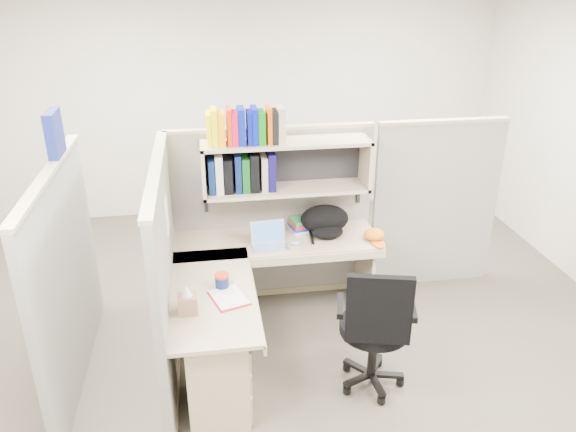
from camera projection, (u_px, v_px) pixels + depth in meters
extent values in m
plane|color=#3A352C|center=(287.00, 350.00, 4.57)|extent=(6.00, 6.00, 0.00)
plane|color=beige|center=(249.00, 104.00, 6.73)|extent=(6.00, 0.00, 6.00)
cube|color=slate|center=(272.00, 216.00, 5.06)|extent=(1.80, 0.06, 1.60)
cube|color=tan|center=(271.00, 128.00, 4.73)|extent=(1.80, 0.08, 0.03)
cube|color=slate|center=(166.00, 273.00, 4.12)|extent=(0.06, 1.80, 1.60)
cube|color=tan|center=(155.00, 168.00, 3.79)|extent=(0.08, 1.80, 0.03)
cube|color=slate|center=(67.00, 281.00, 4.02)|extent=(0.06, 1.80, 1.60)
cube|color=slate|center=(435.00, 206.00, 5.28)|extent=(1.20, 0.06, 1.60)
cube|color=navy|center=(54.00, 134.00, 3.93)|extent=(0.07, 0.27, 0.32)
cube|color=white|center=(167.00, 215.00, 4.10)|extent=(0.00, 0.21, 0.28)
cube|color=tan|center=(286.00, 142.00, 4.59)|extent=(1.40, 0.34, 0.03)
cube|color=tan|center=(286.00, 189.00, 4.76)|extent=(1.40, 0.34, 0.03)
cube|color=tan|center=(203.00, 170.00, 4.58)|extent=(0.03, 0.34, 0.44)
cube|color=tan|center=(366.00, 162.00, 4.77)|extent=(0.03, 0.34, 0.44)
cube|color=black|center=(283.00, 160.00, 4.82)|extent=(1.38, 0.01, 0.41)
cube|color=#FFEA05|center=(209.00, 129.00, 4.42)|extent=(0.03, 0.20, 0.26)
cube|color=#FFE905|center=(214.00, 127.00, 4.42)|extent=(0.05, 0.20, 0.29)
cube|color=#FF9F05|center=(221.00, 128.00, 4.44)|extent=(0.06, 0.20, 0.26)
cube|color=red|center=(229.00, 126.00, 4.44)|extent=(0.04, 0.20, 0.29)
cube|color=red|center=(234.00, 128.00, 4.45)|extent=(0.05, 0.20, 0.26)
cube|color=#041595|center=(241.00, 126.00, 4.45)|extent=(0.06, 0.20, 0.29)
cube|color=#040D87|center=(249.00, 127.00, 4.47)|extent=(0.04, 0.20, 0.26)
cube|color=#050F98|center=(254.00, 125.00, 4.47)|extent=(0.04, 0.20, 0.29)
cube|color=#086C0B|center=(261.00, 127.00, 4.48)|extent=(0.06, 0.20, 0.26)
cube|color=#D14904|center=(269.00, 125.00, 4.49)|extent=(0.04, 0.20, 0.29)
cube|color=black|center=(274.00, 126.00, 4.50)|extent=(0.05, 0.20, 0.26)
cube|color=tan|center=(281.00, 124.00, 4.50)|extent=(0.06, 0.20, 0.29)
cube|color=#071947|center=(211.00, 174.00, 4.62)|extent=(0.05, 0.24, 0.29)
cube|color=silver|center=(219.00, 172.00, 4.62)|extent=(0.06, 0.24, 0.32)
cube|color=black|center=(228.00, 174.00, 4.64)|extent=(0.07, 0.24, 0.29)
cube|color=#071549|center=(238.00, 171.00, 4.65)|extent=(0.05, 0.24, 0.32)
cube|color=#0A4614|center=(245.00, 173.00, 4.66)|extent=(0.06, 0.24, 0.29)
cube|color=black|center=(254.00, 170.00, 4.66)|extent=(0.07, 0.24, 0.32)
cube|color=gray|center=(263.00, 172.00, 4.68)|extent=(0.05, 0.24, 0.29)
cube|color=#0B0746|center=(271.00, 170.00, 4.68)|extent=(0.06, 0.24, 0.32)
cube|color=tan|center=(277.00, 241.00, 4.79)|extent=(1.74, 0.60, 0.03)
cube|color=tan|center=(213.00, 294.00, 4.02)|extent=(0.60, 1.34, 0.03)
cube|color=tan|center=(282.00, 261.00, 4.54)|extent=(1.74, 0.02, 0.07)
cube|color=tan|center=(255.00, 295.00, 4.08)|extent=(0.02, 1.34, 0.07)
cube|color=tan|center=(217.00, 367.00, 3.86)|extent=(0.40, 0.55, 0.68)
cube|color=tan|center=(247.00, 341.00, 3.80)|extent=(0.02, 0.50, 0.16)
cube|color=tan|center=(248.00, 362.00, 3.88)|extent=(0.02, 0.50, 0.16)
cube|color=tan|center=(249.00, 387.00, 3.97)|extent=(0.02, 0.50, 0.22)
cube|color=#B2B2B7|center=(249.00, 341.00, 3.81)|extent=(0.01, 0.12, 0.01)
cube|color=tan|center=(364.00, 269.00, 5.08)|extent=(0.03, 0.55, 0.70)
cylinder|color=#0E1D53|center=(222.00, 281.00, 4.06)|extent=(0.10, 0.10, 0.09)
cylinder|color=red|center=(222.00, 275.00, 4.04)|extent=(0.11, 0.11, 0.02)
ellipsoid|color=#8E9FCA|center=(295.00, 243.00, 4.69)|extent=(0.10, 0.08, 0.03)
cylinder|color=white|center=(279.00, 228.00, 4.88)|extent=(0.09, 0.09, 0.10)
cylinder|color=black|center=(375.00, 327.00, 4.00)|extent=(0.50, 0.50, 0.08)
cube|color=black|center=(379.00, 310.00, 3.67)|extent=(0.44, 0.16, 0.50)
cylinder|color=black|center=(373.00, 351.00, 4.08)|extent=(0.07, 0.07, 0.44)
cylinder|color=black|center=(371.00, 378.00, 4.18)|extent=(0.48, 0.48, 0.11)
cube|color=black|center=(340.00, 306.00, 3.95)|extent=(0.11, 0.29, 0.04)
cube|color=black|center=(412.00, 309.00, 3.91)|extent=(0.11, 0.29, 0.04)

